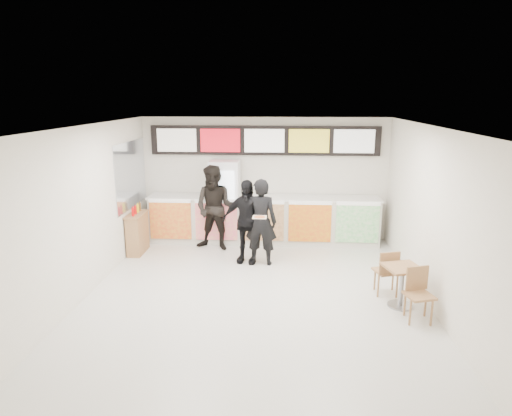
# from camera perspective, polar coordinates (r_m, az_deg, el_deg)

# --- Properties ---
(floor) EXTENTS (7.00, 7.00, 0.00)m
(floor) POSITION_cam_1_polar(r_m,az_deg,el_deg) (8.36, -0.13, -10.84)
(floor) COLOR beige
(floor) RESTS_ON ground
(ceiling) EXTENTS (7.00, 7.00, 0.00)m
(ceiling) POSITION_cam_1_polar(r_m,az_deg,el_deg) (7.61, -0.14, 10.16)
(ceiling) COLOR white
(ceiling) RESTS_ON wall_back
(wall_back) EXTENTS (6.00, 0.00, 6.00)m
(wall_back) POSITION_cam_1_polar(r_m,az_deg,el_deg) (11.26, 1.06, 3.66)
(wall_back) COLOR silver
(wall_back) RESTS_ON floor
(wall_left) EXTENTS (0.00, 7.00, 7.00)m
(wall_left) POSITION_cam_1_polar(r_m,az_deg,el_deg) (8.58, -20.54, -0.46)
(wall_left) COLOR silver
(wall_left) RESTS_ON floor
(wall_right) EXTENTS (0.00, 7.00, 7.00)m
(wall_right) POSITION_cam_1_polar(r_m,az_deg,el_deg) (8.22, 21.23, -1.13)
(wall_right) COLOR silver
(wall_right) RESTS_ON floor
(service_counter) EXTENTS (5.56, 0.77, 1.14)m
(service_counter) POSITION_cam_1_polar(r_m,az_deg,el_deg) (11.07, 0.94, -1.44)
(service_counter) COLOR silver
(service_counter) RESTS_ON floor
(menu_board) EXTENTS (5.50, 0.14, 0.70)m
(menu_board) POSITION_cam_1_polar(r_m,az_deg,el_deg) (11.05, 1.06, 8.44)
(menu_board) COLOR black
(menu_board) RESTS_ON wall_back
(drinks_fridge) EXTENTS (0.70, 0.67, 2.00)m
(drinks_fridge) POSITION_cam_1_polar(r_m,az_deg,el_deg) (11.06, -3.89, 0.81)
(drinks_fridge) COLOR white
(drinks_fridge) RESTS_ON floor
(mirror_panel) EXTENTS (0.01, 2.00, 1.50)m
(mirror_panel) POSITION_cam_1_polar(r_m,az_deg,el_deg) (10.76, -15.35, 4.04)
(mirror_panel) COLOR #B2B7BF
(mirror_panel) RESTS_ON wall_left
(customer_main) EXTENTS (0.71, 0.50, 1.85)m
(customer_main) POSITION_cam_1_polar(r_m,az_deg,el_deg) (9.54, 0.60, -1.77)
(customer_main) COLOR black
(customer_main) RESTS_ON floor
(customer_left) EXTENTS (1.11, 0.96, 1.97)m
(customer_left) POSITION_cam_1_polar(r_m,az_deg,el_deg) (10.51, -5.18, -0.01)
(customer_left) COLOR black
(customer_left) RESTS_ON floor
(customer_mid) EXTENTS (1.12, 0.64, 1.80)m
(customer_mid) POSITION_cam_1_polar(r_m,az_deg,el_deg) (9.66, -1.20, -1.70)
(customer_mid) COLOR black
(customer_mid) RESTS_ON floor
(pizza_slice) EXTENTS (0.36, 0.36, 0.02)m
(pizza_slice) POSITION_cam_1_polar(r_m,az_deg,el_deg) (9.04, 0.45, -1.10)
(pizza_slice) COLOR beige
(pizza_slice) RESTS_ON customer_main
(cafe_table) EXTENTS (0.79, 1.51, 0.85)m
(cafe_table) POSITION_cam_1_polar(r_m,az_deg,el_deg) (8.13, 17.79, -8.43)
(cafe_table) COLOR #AC774E
(cafe_table) RESTS_ON floor
(condiment_ledge) EXTENTS (0.33, 0.82, 1.10)m
(condiment_ledge) POSITION_cam_1_polar(r_m,az_deg,el_deg) (10.71, -14.59, -3.01)
(condiment_ledge) COLOR #AC774E
(condiment_ledge) RESTS_ON floor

